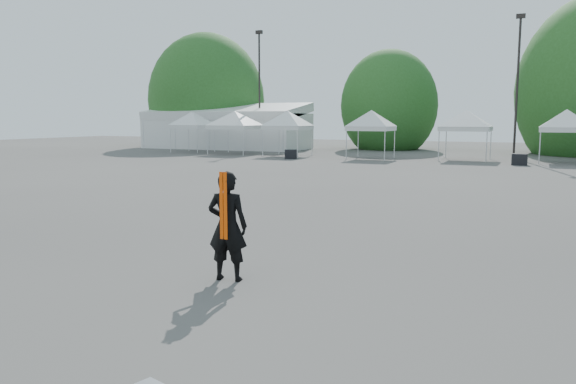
% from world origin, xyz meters
% --- Properties ---
extents(ground, '(120.00, 120.00, 0.00)m').
position_xyz_m(ground, '(0.00, 0.00, 0.00)').
color(ground, '#474442').
rests_on(ground, ground).
extents(marquee, '(15.00, 6.25, 4.23)m').
position_xyz_m(marquee, '(-22.00, 35.00, 1.97)').
color(marquee, silver).
rests_on(marquee, ground).
extents(light_pole_west, '(0.60, 0.25, 10.30)m').
position_xyz_m(light_pole_west, '(-18.00, 34.00, 5.77)').
color(light_pole_west, black).
rests_on(light_pole_west, ground).
extents(light_pole_east, '(0.60, 0.25, 9.80)m').
position_xyz_m(light_pole_east, '(3.00, 32.00, 5.52)').
color(light_pole_east, black).
rests_on(light_pole_east, ground).
extents(tree_far_w, '(4.80, 4.80, 7.30)m').
position_xyz_m(tree_far_w, '(-26.00, 38.00, 4.54)').
color(tree_far_w, '#382314').
rests_on(tree_far_w, ground).
extents(tree_mid_w, '(4.16, 4.16, 6.33)m').
position_xyz_m(tree_mid_w, '(-8.00, 40.00, 3.93)').
color(tree_mid_w, '#382314').
rests_on(tree_mid_w, ground).
extents(tent_a, '(3.95, 3.95, 3.88)m').
position_xyz_m(tent_a, '(-21.59, 28.88, 3.06)').
color(tent_a, silver).
rests_on(tent_a, ground).
extents(tent_b, '(4.73, 4.73, 3.88)m').
position_xyz_m(tent_b, '(-17.21, 28.28, 3.06)').
color(tent_b, silver).
rests_on(tent_b, ground).
extents(tent_c, '(4.19, 4.19, 3.88)m').
position_xyz_m(tent_c, '(-12.45, 27.78, 3.06)').
color(tent_c, silver).
rests_on(tent_c, ground).
extents(tent_d, '(4.03, 4.03, 3.88)m').
position_xyz_m(tent_d, '(-5.96, 27.33, 3.06)').
color(tent_d, silver).
rests_on(tent_d, ground).
extents(tent_e, '(4.49, 4.49, 3.88)m').
position_xyz_m(tent_e, '(0.09, 28.95, 3.06)').
color(tent_e, silver).
rests_on(tent_e, ground).
extents(tent_f, '(4.27, 4.27, 3.88)m').
position_xyz_m(tent_f, '(6.07, 28.59, 3.06)').
color(tent_f, silver).
rests_on(tent_f, ground).
extents(man, '(0.76, 0.58, 1.88)m').
position_xyz_m(man, '(0.04, -2.11, 0.94)').
color(man, black).
rests_on(man, ground).
extents(crate_west, '(1.00, 0.89, 0.64)m').
position_xyz_m(crate_west, '(-10.92, 24.94, 0.32)').
color(crate_west, black).
rests_on(crate_west, ground).
extents(crate_mid, '(0.87, 0.68, 0.68)m').
position_xyz_m(crate_mid, '(3.61, 25.85, 0.34)').
color(crate_mid, black).
rests_on(crate_mid, ground).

